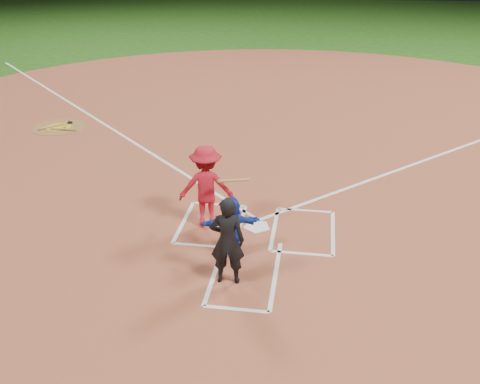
# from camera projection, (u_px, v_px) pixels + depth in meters

# --- Properties ---
(ground) EXTENTS (120.00, 120.00, 0.00)m
(ground) POSITION_uv_depth(u_px,v_px,m) (257.00, 227.00, 11.30)
(ground) COLOR #1E4B12
(ground) RESTS_ON ground
(home_plate_dirt) EXTENTS (28.00, 28.00, 0.01)m
(home_plate_dirt) POSITION_uv_depth(u_px,v_px,m) (280.00, 134.00, 16.65)
(home_plate_dirt) COLOR brown
(home_plate_dirt) RESTS_ON ground
(home_plate) EXTENTS (0.60, 0.60, 0.02)m
(home_plate) POSITION_uv_depth(u_px,v_px,m) (257.00, 227.00, 11.29)
(home_plate) COLOR white
(home_plate) RESTS_ON home_plate_dirt
(on_deck_circle) EXTENTS (1.70, 1.70, 0.01)m
(on_deck_circle) POSITION_uv_depth(u_px,v_px,m) (59.00, 127.00, 17.24)
(on_deck_circle) COLOR brown
(on_deck_circle) RESTS_ON home_plate_dirt
(on_deck_logo) EXTENTS (0.80, 0.80, 0.00)m
(on_deck_logo) POSITION_uv_depth(u_px,v_px,m) (59.00, 127.00, 17.24)
(on_deck_logo) COLOR gold
(on_deck_logo) RESTS_ON on_deck_circle
(on_deck_bat_a) EXTENTS (0.31, 0.82, 0.06)m
(on_deck_bat_a) POSITION_uv_depth(u_px,v_px,m) (66.00, 124.00, 17.43)
(on_deck_bat_a) COLOR olive
(on_deck_bat_a) RESTS_ON on_deck_circle
(on_deck_bat_b) EXTENTS (0.57, 0.70, 0.06)m
(on_deck_bat_b) POSITION_uv_depth(u_px,v_px,m) (51.00, 127.00, 17.16)
(on_deck_bat_b) COLOR #A6703D
(on_deck_bat_b) RESTS_ON on_deck_circle
(on_deck_bat_c) EXTENTS (0.84, 0.07, 0.06)m
(on_deck_bat_c) POSITION_uv_depth(u_px,v_px,m) (63.00, 129.00, 16.91)
(on_deck_bat_c) COLOR olive
(on_deck_bat_c) RESTS_ON on_deck_circle
(bat_weight_donut) EXTENTS (0.19, 0.19, 0.05)m
(bat_weight_donut) POSITION_uv_depth(u_px,v_px,m) (70.00, 123.00, 17.56)
(bat_weight_donut) COLOR black
(bat_weight_donut) RESTS_ON on_deck_circle
(catcher) EXTENTS (1.19, 0.71, 1.22)m
(catcher) POSITION_uv_depth(u_px,v_px,m) (232.00, 227.00, 10.05)
(catcher) COLOR #1534B1
(catcher) RESTS_ON home_plate_dirt
(umpire) EXTENTS (0.63, 0.43, 1.64)m
(umpire) POSITION_uv_depth(u_px,v_px,m) (227.00, 241.00, 9.17)
(umpire) COLOR black
(umpire) RESTS_ON home_plate_dirt
(chalk_markings) EXTENTS (28.35, 17.32, 0.01)m
(chalk_markings) POSITION_uv_depth(u_px,v_px,m) (278.00, 142.00, 16.01)
(chalk_markings) COLOR white
(chalk_markings) RESTS_ON home_plate_dirt
(batter_at_plate) EXTENTS (1.51, 0.92, 1.78)m
(batter_at_plate) POSITION_uv_depth(u_px,v_px,m) (206.00, 187.00, 11.01)
(batter_at_plate) COLOR red
(batter_at_plate) RESTS_ON home_plate_dirt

